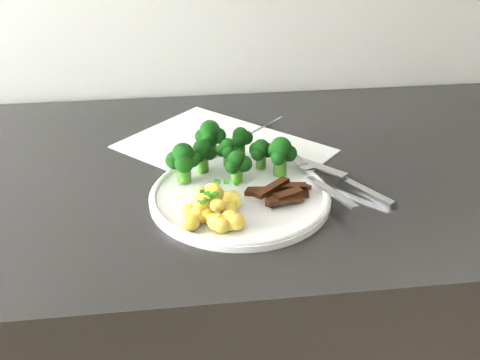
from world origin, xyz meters
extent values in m
cube|color=white|center=(-0.19, 1.73, 0.92)|extent=(0.37, 0.37, 0.00)
cube|color=slate|center=(-0.12, 1.79, 0.92)|extent=(0.10, 0.11, 0.00)
cube|color=slate|center=(-0.14, 1.78, 0.92)|extent=(0.10, 0.10, 0.00)
cube|color=slate|center=(-0.15, 1.76, 0.92)|extent=(0.10, 0.10, 0.00)
cube|color=slate|center=(-0.17, 1.75, 0.92)|extent=(0.09, 0.09, 0.00)
cylinder|color=white|center=(-0.18, 1.57, 0.93)|extent=(0.25, 0.25, 0.01)
torus|color=white|center=(-0.18, 1.57, 0.93)|extent=(0.24, 0.24, 0.01)
cylinder|color=#326D19|center=(-0.19, 1.63, 0.95)|extent=(0.01, 0.01, 0.02)
sphere|color=black|center=(-0.18, 1.63, 0.97)|extent=(0.01, 0.01, 0.01)
sphere|color=black|center=(-0.19, 1.64, 0.97)|extent=(0.01, 0.01, 0.01)
sphere|color=black|center=(-0.20, 1.64, 0.97)|extent=(0.02, 0.02, 0.02)
sphere|color=black|center=(-0.19, 1.63, 0.97)|extent=(0.02, 0.02, 0.02)
sphere|color=black|center=(-0.19, 1.63, 0.97)|extent=(0.02, 0.02, 0.02)
cylinder|color=#326D19|center=(-0.14, 1.64, 0.94)|extent=(0.01, 0.01, 0.02)
sphere|color=black|center=(-0.13, 1.64, 0.96)|extent=(0.02, 0.02, 0.02)
sphere|color=black|center=(-0.14, 1.65, 0.96)|extent=(0.02, 0.02, 0.02)
sphere|color=black|center=(-0.14, 1.63, 0.96)|extent=(0.02, 0.02, 0.02)
sphere|color=black|center=(-0.14, 1.64, 0.97)|extent=(0.02, 0.02, 0.02)
cylinder|color=#326D19|center=(-0.22, 1.64, 0.94)|extent=(0.02, 0.02, 0.02)
sphere|color=black|center=(-0.21, 1.64, 0.96)|extent=(0.02, 0.02, 0.02)
sphere|color=black|center=(-0.23, 1.65, 0.96)|extent=(0.02, 0.02, 0.02)
sphere|color=black|center=(-0.23, 1.63, 0.96)|extent=(0.02, 0.02, 0.02)
sphere|color=black|center=(-0.22, 1.64, 0.97)|extent=(0.03, 0.03, 0.03)
cylinder|color=#326D19|center=(-0.17, 1.67, 0.95)|extent=(0.01, 0.01, 0.02)
sphere|color=black|center=(-0.16, 1.67, 0.97)|extent=(0.02, 0.02, 0.02)
sphere|color=black|center=(-0.17, 1.68, 0.97)|extent=(0.02, 0.02, 0.02)
sphere|color=black|center=(-0.17, 1.66, 0.97)|extent=(0.02, 0.02, 0.02)
sphere|color=black|center=(-0.17, 1.67, 0.97)|extent=(0.02, 0.02, 0.02)
cylinder|color=#326D19|center=(-0.21, 1.67, 0.95)|extent=(0.02, 0.02, 0.03)
sphere|color=black|center=(-0.20, 1.67, 0.97)|extent=(0.02, 0.02, 0.02)
sphere|color=black|center=(-0.21, 1.68, 0.98)|extent=(0.03, 0.03, 0.03)
sphere|color=black|center=(-0.22, 1.67, 0.97)|extent=(0.02, 0.02, 0.02)
sphere|color=black|center=(-0.21, 1.66, 0.97)|extent=(0.02, 0.02, 0.02)
sphere|color=black|center=(-0.21, 1.67, 0.98)|extent=(0.03, 0.03, 0.03)
cylinder|color=#326D19|center=(-0.11, 1.62, 0.95)|extent=(0.02, 0.02, 0.03)
sphere|color=black|center=(-0.10, 1.62, 0.97)|extent=(0.02, 0.02, 0.02)
sphere|color=black|center=(-0.12, 1.63, 0.97)|extent=(0.02, 0.02, 0.02)
sphere|color=black|center=(-0.12, 1.61, 0.96)|extent=(0.02, 0.02, 0.02)
sphere|color=black|center=(-0.11, 1.62, 0.97)|extent=(0.03, 0.03, 0.03)
cylinder|color=#326D19|center=(-0.25, 1.61, 0.95)|extent=(0.02, 0.02, 0.03)
sphere|color=black|center=(-0.24, 1.62, 0.97)|extent=(0.02, 0.02, 0.02)
sphere|color=black|center=(-0.25, 1.63, 0.97)|extent=(0.03, 0.03, 0.03)
sphere|color=black|center=(-0.26, 1.61, 0.97)|extent=(0.03, 0.03, 0.03)
sphere|color=black|center=(-0.25, 1.60, 0.97)|extent=(0.03, 0.03, 0.03)
sphere|color=black|center=(-0.25, 1.61, 0.98)|extent=(0.03, 0.03, 0.03)
cylinder|color=#326D19|center=(-0.18, 1.60, 0.94)|extent=(0.02, 0.02, 0.02)
sphere|color=black|center=(-0.17, 1.60, 0.96)|extent=(0.02, 0.02, 0.02)
sphere|color=black|center=(-0.18, 1.61, 0.96)|extent=(0.02, 0.02, 0.02)
sphere|color=black|center=(-0.19, 1.60, 0.96)|extent=(0.02, 0.02, 0.02)
sphere|color=black|center=(-0.18, 1.60, 0.97)|extent=(0.03, 0.03, 0.03)
ellipsoid|color=yellow|center=(-0.20, 1.49, 0.94)|extent=(0.02, 0.02, 0.02)
ellipsoid|color=yellow|center=(-0.23, 1.51, 0.94)|extent=(0.02, 0.02, 0.02)
ellipsoid|color=yellow|center=(-0.20, 1.52, 0.94)|extent=(0.02, 0.02, 0.02)
ellipsoid|color=yellow|center=(-0.20, 1.52, 0.94)|extent=(0.02, 0.02, 0.02)
ellipsoid|color=yellow|center=(-0.25, 1.52, 0.94)|extent=(0.02, 0.02, 0.02)
ellipsoid|color=yellow|center=(-0.20, 1.49, 0.94)|extent=(0.03, 0.02, 0.02)
ellipsoid|color=yellow|center=(-0.19, 1.54, 0.94)|extent=(0.02, 0.02, 0.02)
ellipsoid|color=yellow|center=(-0.21, 1.48, 0.94)|extent=(0.02, 0.02, 0.02)
ellipsoid|color=yellow|center=(-0.23, 1.51, 0.94)|extent=(0.02, 0.02, 0.02)
ellipsoid|color=yellow|center=(-0.22, 1.57, 0.94)|extent=(0.02, 0.02, 0.02)
ellipsoid|color=yellow|center=(-0.22, 1.53, 0.96)|extent=(0.02, 0.02, 0.02)
ellipsoid|color=yellow|center=(-0.24, 1.51, 0.94)|extent=(0.03, 0.02, 0.02)
ellipsoid|color=yellow|center=(-0.23, 1.51, 0.96)|extent=(0.02, 0.02, 0.02)
ellipsoid|color=yellow|center=(-0.20, 1.49, 0.94)|extent=(0.02, 0.02, 0.02)
ellipsoid|color=yellow|center=(-0.25, 1.49, 0.94)|extent=(0.02, 0.02, 0.02)
ellipsoid|color=yellow|center=(-0.22, 1.53, 0.96)|extent=(0.02, 0.02, 0.02)
ellipsoid|color=yellow|center=(-0.19, 1.54, 0.94)|extent=(0.02, 0.02, 0.02)
ellipsoid|color=yellow|center=(-0.21, 1.51, 0.96)|extent=(0.02, 0.02, 0.02)
ellipsoid|color=yellow|center=(-0.22, 1.50, 0.94)|extent=(0.02, 0.02, 0.02)
ellipsoid|color=yellow|center=(-0.23, 1.52, 0.96)|extent=(0.02, 0.02, 0.02)
ellipsoid|color=yellow|center=(-0.22, 1.53, 0.96)|extent=(0.02, 0.02, 0.02)
ellipsoid|color=yellow|center=(-0.20, 1.55, 0.94)|extent=(0.02, 0.02, 0.02)
ellipsoid|color=yellow|center=(-0.23, 1.53, 0.96)|extent=(0.02, 0.02, 0.02)
ellipsoid|color=yellow|center=(-0.22, 1.49, 0.94)|extent=(0.02, 0.02, 0.02)
cube|color=#165F09|center=(-0.20, 1.56, 0.96)|extent=(0.01, 0.01, 0.00)
cube|color=#165F09|center=(-0.22, 1.53, 0.96)|extent=(0.01, 0.01, 0.00)
cube|color=#165F09|center=(-0.24, 1.51, 0.96)|extent=(0.01, 0.01, 0.00)
cube|color=#165F09|center=(-0.21, 1.56, 0.96)|extent=(0.01, 0.01, 0.00)
cube|color=#165F09|center=(-0.23, 1.52, 0.97)|extent=(0.01, 0.01, 0.00)
cube|color=#165F09|center=(-0.23, 1.50, 0.96)|extent=(0.01, 0.01, 0.00)
cube|color=#165F09|center=(-0.22, 1.51, 0.97)|extent=(0.01, 0.01, 0.00)
cube|color=#165F09|center=(-0.21, 1.55, 0.97)|extent=(0.01, 0.01, 0.00)
cube|color=#165F09|center=(-0.21, 1.55, 0.97)|extent=(0.01, 0.01, 0.00)
cube|color=#165F09|center=(-0.22, 1.52, 0.97)|extent=(0.01, 0.01, 0.00)
cube|color=#165F09|center=(-0.23, 1.52, 0.97)|extent=(0.01, 0.01, 0.00)
cube|color=#165F09|center=(-0.22, 1.51, 0.96)|extent=(0.01, 0.01, 0.00)
cube|color=#165F09|center=(-0.19, 1.55, 0.96)|extent=(0.01, 0.01, 0.00)
cube|color=#165F09|center=(-0.23, 1.53, 0.96)|extent=(0.01, 0.01, 0.00)
cube|color=black|center=(-0.14, 1.57, 0.94)|extent=(0.05, 0.02, 0.01)
cube|color=black|center=(-0.11, 1.55, 0.94)|extent=(0.05, 0.02, 0.01)
cube|color=black|center=(-0.10, 1.56, 0.94)|extent=(0.05, 0.05, 0.01)
cube|color=black|center=(-0.13, 1.55, 0.94)|extent=(0.04, 0.04, 0.01)
cube|color=black|center=(-0.15, 1.56, 0.93)|extent=(0.04, 0.03, 0.01)
cube|color=black|center=(-0.12, 1.54, 0.95)|extent=(0.04, 0.03, 0.01)
cube|color=black|center=(-0.11, 1.56, 0.94)|extent=(0.04, 0.01, 0.01)
cube|color=black|center=(-0.14, 1.55, 0.95)|extent=(0.05, 0.04, 0.01)
cube|color=black|center=(-0.12, 1.53, 0.94)|extent=(0.05, 0.03, 0.01)
cube|color=#B8B8BC|center=(-0.06, 1.55, 0.94)|extent=(0.04, 0.11, 0.02)
cube|color=#B8B8BC|center=(-0.08, 1.62, 0.94)|extent=(0.02, 0.03, 0.01)
cylinder|color=#B8B8BC|center=(-0.08, 1.64, 0.94)|extent=(0.01, 0.04, 0.00)
cylinder|color=#B8B8BC|center=(-0.08, 1.64, 0.94)|extent=(0.01, 0.04, 0.00)
cylinder|color=#B8B8BC|center=(-0.09, 1.64, 0.94)|extent=(0.01, 0.04, 0.00)
cylinder|color=#B8B8BC|center=(-0.09, 1.64, 0.94)|extent=(0.01, 0.04, 0.00)
cube|color=#B8B8BC|center=(-0.06, 1.63, 0.94)|extent=(0.08, 0.09, 0.01)
cube|color=#B8B8BC|center=(-0.01, 1.56, 0.93)|extent=(0.06, 0.08, 0.01)
camera|label=1|loc=(-0.26, 0.93, 1.32)|focal=41.51mm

